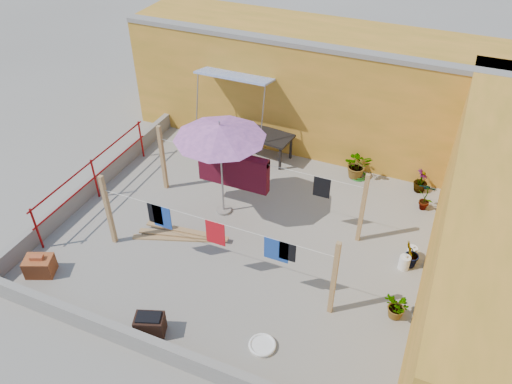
# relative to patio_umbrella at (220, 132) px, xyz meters

# --- Properties ---
(ground) EXTENTS (80.00, 80.00, 0.00)m
(ground) POSITION_rel_patio_umbrella_xyz_m (0.72, -0.51, -2.21)
(ground) COLOR #9E998E
(ground) RESTS_ON ground
(wall_back) EXTENTS (11.00, 3.27, 3.21)m
(wall_back) POSITION_rel_patio_umbrella_xyz_m (1.22, 4.18, -0.60)
(wall_back) COLOR orange
(wall_back) RESTS_ON ground
(wall_right) EXTENTS (2.40, 9.00, 3.20)m
(wall_right) POSITION_rel_patio_umbrella_xyz_m (5.92, -0.51, -0.61)
(wall_right) COLOR orange
(wall_right) RESTS_ON ground
(parapet_front) EXTENTS (8.30, 0.16, 0.44)m
(parapet_front) POSITION_rel_patio_umbrella_xyz_m (0.72, -4.09, -1.99)
(parapet_front) COLOR gray
(parapet_front) RESTS_ON ground
(parapet_left) EXTENTS (0.16, 7.30, 0.44)m
(parapet_left) POSITION_rel_patio_umbrella_xyz_m (-3.36, -0.51, -1.99)
(parapet_left) COLOR gray
(parapet_left) RESTS_ON ground
(red_railing) EXTENTS (0.05, 4.20, 1.10)m
(red_railing) POSITION_rel_patio_umbrella_xyz_m (-3.13, -0.71, -1.49)
(red_railing) COLOR maroon
(red_railing) RESTS_ON ground
(clothesline_rig) EXTENTS (5.09, 2.35, 1.80)m
(clothesline_rig) POSITION_rel_patio_umbrella_xyz_m (0.29, 0.02, -1.15)
(clothesline_rig) COLOR tan
(clothesline_rig) RESTS_ON ground
(patio_umbrella) EXTENTS (2.68, 2.68, 2.46)m
(patio_umbrella) POSITION_rel_patio_umbrella_xyz_m (0.00, 0.00, 0.00)
(patio_umbrella) COLOR gray
(patio_umbrella) RESTS_ON ground
(outdoor_table) EXTENTS (1.67, 0.97, 0.74)m
(outdoor_table) POSITION_rel_patio_umbrella_xyz_m (-0.04, 2.58, -1.54)
(outdoor_table) COLOR black
(outdoor_table) RESTS_ON ground
(brick_stack) EXTENTS (0.68, 0.60, 0.49)m
(brick_stack) POSITION_rel_patio_umbrella_xyz_m (-2.61, -3.33, -2.00)
(brick_stack) COLOR #B05128
(brick_stack) RESTS_ON ground
(lumber_pile) EXTENTS (2.10, 0.83, 0.13)m
(lumber_pile) POSITION_rel_patio_umbrella_xyz_m (-0.47, -1.20, -2.15)
(lumber_pile) COLOR tan
(lumber_pile) RESTS_ON ground
(brazier) EXTENTS (0.62, 0.51, 0.48)m
(brazier) POSITION_rel_patio_umbrella_xyz_m (0.33, -3.71, -1.98)
(brazier) COLOR black
(brazier) RESTS_ON ground
(white_basin) EXTENTS (0.50, 0.50, 0.09)m
(white_basin) POSITION_rel_patio_umbrella_xyz_m (2.34, -3.18, -2.17)
(white_basin) COLOR white
(white_basin) RESTS_ON ground
(water_jug_a) EXTENTS (0.21, 0.21, 0.34)m
(water_jug_a) POSITION_rel_patio_umbrella_xyz_m (4.42, 0.18, -2.06)
(water_jug_a) COLOR white
(water_jug_a) RESTS_ON ground
(water_jug_b) EXTENTS (0.23, 0.23, 0.36)m
(water_jug_b) POSITION_rel_patio_umbrella_xyz_m (4.33, -0.20, -2.05)
(water_jug_b) COLOR white
(water_jug_b) RESTS_ON ground
(green_hose) EXTENTS (0.48, 0.48, 0.07)m
(green_hose) POSITION_rel_patio_umbrella_xyz_m (2.64, 2.69, -2.18)
(green_hose) COLOR #1B7C1F
(green_hose) RESTS_ON ground
(plant_back_a) EXTENTS (0.84, 0.77, 0.78)m
(plant_back_a) POSITION_rel_patio_umbrella_xyz_m (2.59, 2.66, -1.82)
(plant_back_a) COLOR #265F1B
(plant_back_a) RESTS_ON ground
(plant_back_b) EXTENTS (0.37, 0.37, 0.61)m
(plant_back_b) POSITION_rel_patio_umbrella_xyz_m (4.21, 2.69, -1.90)
(plant_back_b) COLOR #265F1B
(plant_back_b) RESTS_ON ground
(plant_right_a) EXTENTS (0.45, 0.33, 0.79)m
(plant_right_a) POSITION_rel_patio_umbrella_xyz_m (4.42, 1.99, -1.82)
(plant_right_a) COLOR #265F1B
(plant_right_a) RESTS_ON ground
(plant_right_b) EXTENTS (0.43, 0.46, 0.68)m
(plant_right_b) POSITION_rel_patio_umbrella_xyz_m (4.42, -0.11, -1.87)
(plant_right_b) COLOR #265F1B
(plant_right_b) RESTS_ON ground
(plant_right_c) EXTENTS (0.66, 0.66, 0.56)m
(plant_right_c) POSITION_rel_patio_umbrella_xyz_m (4.42, -1.56, -1.93)
(plant_right_c) COLOR #265F1B
(plant_right_c) RESTS_ON ground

